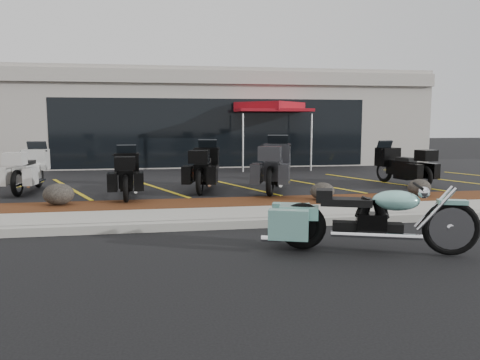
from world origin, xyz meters
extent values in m
plane|color=black|center=(0.00, 0.00, 0.00)|extent=(90.00, 90.00, 0.00)
cube|color=gray|center=(0.00, 0.90, 0.07)|extent=(24.00, 0.25, 0.15)
cube|color=gray|center=(0.00, 1.60, 0.07)|extent=(24.00, 1.20, 0.15)
cube|color=#3A1D0D|center=(0.00, 2.80, 0.08)|extent=(24.00, 1.20, 0.16)
cube|color=black|center=(0.00, 8.20, 0.07)|extent=(26.00, 9.60, 0.15)
cube|color=#A9A298|center=(0.00, 14.50, 2.00)|extent=(18.00, 8.00, 4.00)
cube|color=black|center=(0.00, 10.52, 1.50)|extent=(12.00, 0.06, 2.60)
cube|color=#A9A298|center=(0.00, 10.49, 3.60)|extent=(18.00, 0.30, 0.50)
ellipsoid|color=black|center=(-4.15, 2.99, 0.39)|extent=(0.65, 0.54, 0.46)
ellipsoid|color=black|center=(1.62, 2.69, 0.36)|extent=(0.56, 0.46, 0.40)
ellipsoid|color=black|center=(4.12, 2.89, 0.36)|extent=(0.57, 0.47, 0.40)
cone|color=red|center=(-0.65, 7.87, 0.38)|extent=(0.46, 0.46, 0.46)
cylinder|color=silver|center=(1.26, 8.65, 1.18)|extent=(0.06, 0.06, 2.06)
cylinder|color=silver|center=(3.68, 9.32, 1.18)|extent=(0.06, 0.06, 2.06)
cylinder|color=silver|center=(0.58, 11.07, 1.18)|extent=(0.06, 0.06, 2.06)
cylinder|color=silver|center=(3.00, 11.74, 1.18)|extent=(0.06, 0.06, 2.06)
cube|color=maroon|center=(2.13, 10.20, 2.35)|extent=(3.32, 3.32, 0.11)
cube|color=maroon|center=(2.13, 10.20, 2.50)|extent=(2.69, 2.69, 0.31)
camera|label=1|loc=(-1.96, -7.35, 1.92)|focal=35.00mm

